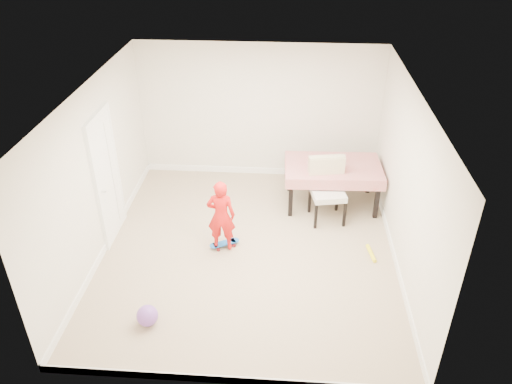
# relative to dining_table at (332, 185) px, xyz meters

# --- Properties ---
(ground) EXTENTS (5.00, 5.00, 0.00)m
(ground) POSITION_rel_dining_table_xyz_m (-1.35, -1.47, -0.39)
(ground) COLOR tan
(ground) RESTS_ON ground
(ceiling) EXTENTS (4.50, 5.00, 0.04)m
(ceiling) POSITION_rel_dining_table_xyz_m (-1.35, -1.47, 2.19)
(ceiling) COLOR white
(ceiling) RESTS_ON wall_back
(wall_back) EXTENTS (4.50, 0.04, 2.60)m
(wall_back) POSITION_rel_dining_table_xyz_m (-1.35, 1.01, 0.91)
(wall_back) COLOR silver
(wall_back) RESTS_ON ground
(wall_front) EXTENTS (4.50, 0.04, 2.60)m
(wall_front) POSITION_rel_dining_table_xyz_m (-1.35, -3.95, 0.91)
(wall_front) COLOR silver
(wall_front) RESTS_ON ground
(wall_left) EXTENTS (0.04, 5.00, 2.60)m
(wall_left) POSITION_rel_dining_table_xyz_m (-3.58, -1.47, 0.91)
(wall_left) COLOR silver
(wall_left) RESTS_ON ground
(wall_right) EXTENTS (0.04, 5.00, 2.60)m
(wall_right) POSITION_rel_dining_table_xyz_m (0.88, -1.47, 0.91)
(wall_right) COLOR silver
(wall_right) RESTS_ON ground
(door) EXTENTS (0.11, 0.94, 2.11)m
(door) POSITION_rel_dining_table_xyz_m (-3.58, -1.17, 0.64)
(door) COLOR white
(door) RESTS_ON ground
(baseboard_back) EXTENTS (4.50, 0.02, 0.12)m
(baseboard_back) POSITION_rel_dining_table_xyz_m (-1.35, 1.02, -0.33)
(baseboard_back) COLOR white
(baseboard_back) RESTS_ON ground
(baseboard_front) EXTENTS (4.50, 0.02, 0.12)m
(baseboard_front) POSITION_rel_dining_table_xyz_m (-1.35, -3.96, -0.33)
(baseboard_front) COLOR white
(baseboard_front) RESTS_ON ground
(baseboard_left) EXTENTS (0.02, 5.00, 0.12)m
(baseboard_left) POSITION_rel_dining_table_xyz_m (-3.59, -1.47, -0.33)
(baseboard_left) COLOR white
(baseboard_left) RESTS_ON ground
(baseboard_right) EXTENTS (0.02, 5.00, 0.12)m
(baseboard_right) POSITION_rel_dining_table_xyz_m (0.89, -1.47, -0.33)
(baseboard_right) COLOR white
(baseboard_right) RESTS_ON ground
(dining_table) EXTENTS (1.69, 1.09, 0.78)m
(dining_table) POSITION_rel_dining_table_xyz_m (0.00, 0.00, 0.00)
(dining_table) COLOR #B60918
(dining_table) RESTS_ON ground
(dining_chair) EXTENTS (0.71, 0.77, 1.09)m
(dining_chair) POSITION_rel_dining_table_xyz_m (-0.10, -0.51, 0.16)
(dining_chair) COLOR silver
(dining_chair) RESTS_ON ground
(skateboard) EXTENTS (0.51, 0.38, 0.07)m
(skateboard) POSITION_rel_dining_table_xyz_m (-1.75, -1.41, -0.35)
(skateboard) COLOR blue
(skateboard) RESTS_ON ground
(child) EXTENTS (0.43, 0.29, 1.18)m
(child) POSITION_rel_dining_table_xyz_m (-1.77, -1.47, 0.20)
(child) COLOR red
(child) RESTS_ON ground
(balloon) EXTENTS (0.28, 0.28, 0.28)m
(balloon) POSITION_rel_dining_table_xyz_m (-2.53, -3.12, -0.25)
(balloon) COLOR purple
(balloon) RESTS_ON ground
(foam_toy) EXTENTS (0.12, 0.40, 0.06)m
(foam_toy) POSITION_rel_dining_table_xyz_m (0.55, -1.46, -0.36)
(foam_toy) COLOR yellow
(foam_toy) RESTS_ON ground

